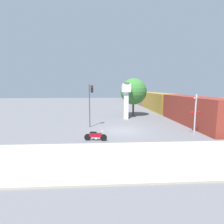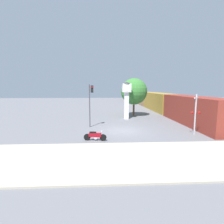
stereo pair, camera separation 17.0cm
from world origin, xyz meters
name	(u,v)px [view 1 (the left image)]	position (x,y,z in m)	size (l,w,h in m)	color
ground_plane	(123,131)	(0.00, 0.00, 0.00)	(120.00, 120.00, 0.00)	slate
sidewalk_strip	(138,158)	(0.00, -7.25, 0.05)	(36.00, 6.00, 0.10)	#B2A893
motorcycle	(95,136)	(-2.77, -3.25, 0.41)	(1.93, 0.48, 0.86)	black
clock_tower	(126,95)	(1.25, 6.98, 3.47)	(1.44, 1.44, 5.23)	white
freight_train	(148,99)	(8.93, 23.20, 1.70)	(2.80, 53.63, 3.40)	maroon
traffic_light	(91,98)	(-3.44, 1.99, 3.28)	(0.50, 0.35, 4.80)	#47474C
railroad_crossing_signal	(195,113)	(6.68, -1.70, 2.10)	(0.90, 0.82, 3.86)	#B7B7BC
street_tree	(133,91)	(2.80, 9.71, 3.86)	(4.11, 4.11, 5.92)	brown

